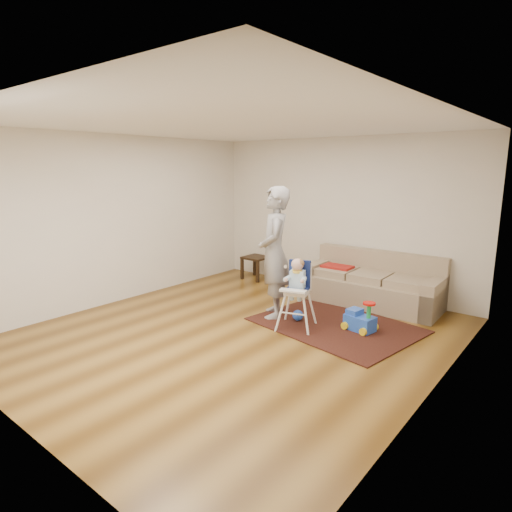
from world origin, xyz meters
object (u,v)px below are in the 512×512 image
Objects in this scene: sofa at (371,279)px; high_chair at (297,295)px; toy_ball at (298,315)px; ride_on_toy at (360,315)px; adult at (274,253)px; side_table at (256,268)px.

sofa is 2.20× the size of high_chair.
high_chair reaches higher than sofa.
toy_ball is at bearing -110.40° from sofa.
sofa is at bearing 59.30° from high_chair.
ride_on_toy is 0.90m from high_chair.
ride_on_toy is at bearing -73.89° from sofa.
sofa reaches higher than ride_on_toy.
adult is (-0.53, 0.20, 0.49)m from high_chair.
ride_on_toy is at bearing 14.84° from toy_ball.
side_table is 1.07× the size of ride_on_toy.
side_table is 0.46× the size of high_chair.
adult is at bearing -159.90° from ride_on_toy.
ride_on_toy is at bearing -24.17° from side_table.
ride_on_toy is 1.49m from adult.
side_table is at bearing 165.06° from ride_on_toy.
toy_ball is (-0.86, -0.23, -0.13)m from ride_on_toy.
high_chair is at bearing -39.22° from side_table.
side_table is 2.73m from high_chair.
sofa is 2.47m from side_table.
toy_ball is 0.16× the size of high_chair.
high_chair is (0.12, -0.22, 0.38)m from toy_ball.
ride_on_toy is (0.38, -1.18, -0.19)m from sofa.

